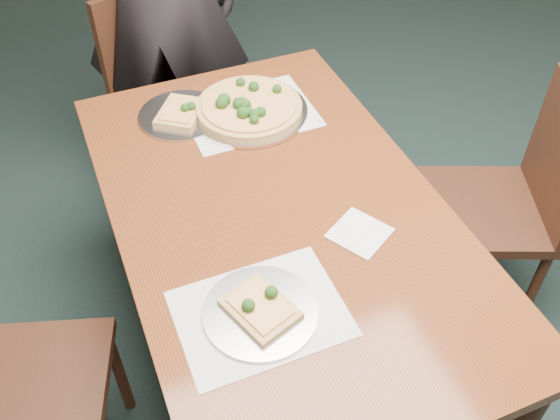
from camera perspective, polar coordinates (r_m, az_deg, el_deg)
name	(u,v)px	position (r m, az deg, el deg)	size (l,w,h in m)	color
ground	(393,402)	(2.28, 10.28, -16.90)	(8.00, 8.00, 0.00)	black
dining_table	(280,232)	(1.82, 0.00, -2.05)	(0.90, 1.50, 0.75)	#502210
chair_far	(166,84)	(2.71, -10.35, 11.25)	(0.55, 0.55, 0.91)	black
chair_right	(512,196)	(2.27, 20.49, 1.17)	(0.55, 0.55, 0.91)	black
placemat_main	(249,113)	(2.10, -2.81, 8.86)	(0.42, 0.32, 0.00)	white
placemat_near	(260,313)	(1.52, -1.80, -9.43)	(0.40, 0.30, 0.00)	white
pizza_pan	(248,108)	(2.09, -2.90, 9.34)	(0.39, 0.39, 0.07)	silver
slice_plate_near	(260,310)	(1.51, -1.81, -9.12)	(0.28, 0.28, 0.06)	silver
slice_plate_far	(181,114)	(2.10, -9.03, 8.70)	(0.28, 0.28, 0.06)	silver
napkin	(360,233)	(1.70, 7.29, -2.12)	(0.14, 0.14, 0.01)	white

